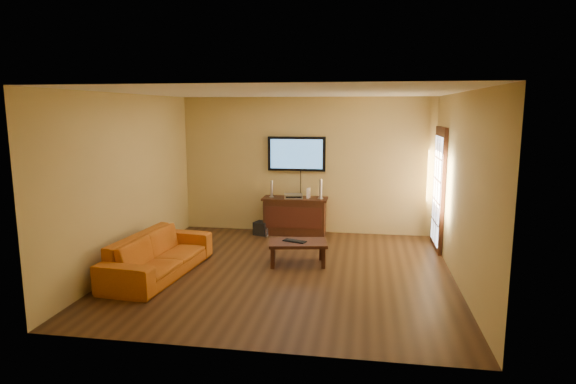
% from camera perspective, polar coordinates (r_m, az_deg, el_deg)
% --- Properties ---
extents(ground_plane, '(5.00, 5.00, 0.00)m').
position_cam_1_polar(ground_plane, '(7.49, -0.28, -9.38)').
color(ground_plane, '#341F0E').
rests_on(ground_plane, ground).
extents(room_walls, '(5.00, 5.00, 5.00)m').
position_cam_1_polar(room_walls, '(7.73, 0.47, 4.06)').
color(room_walls, tan).
rests_on(room_walls, ground).
extents(french_door, '(0.07, 1.02, 2.22)m').
position_cam_1_polar(french_door, '(8.89, 17.41, 0.21)').
color(french_door, black).
rests_on(french_door, ground).
extents(media_console, '(1.28, 0.49, 0.74)m').
position_cam_1_polar(media_console, '(9.56, 0.83, -2.84)').
color(media_console, black).
rests_on(media_console, ground).
extents(television, '(1.15, 0.08, 0.68)m').
position_cam_1_polar(television, '(9.57, 1.02, 4.54)').
color(television, black).
rests_on(television, ground).
extents(coffee_table, '(1.00, 0.70, 0.38)m').
position_cam_1_polar(coffee_table, '(7.73, 1.16, -6.28)').
color(coffee_table, black).
rests_on(coffee_table, ground).
extents(sofa, '(0.81, 2.15, 0.82)m').
position_cam_1_polar(sofa, '(7.49, -15.09, -6.42)').
color(sofa, '#B95A14').
rests_on(sofa, ground).
extents(speaker_left, '(0.09, 0.09, 0.34)m').
position_cam_1_polar(speaker_left, '(9.54, -1.96, 0.31)').
color(speaker_left, silver).
rests_on(speaker_left, media_console).
extents(speaker_right, '(0.11, 0.11, 0.39)m').
position_cam_1_polar(speaker_right, '(9.37, 3.89, 0.27)').
color(speaker_right, silver).
rests_on(speaker_right, media_console).
extents(av_receiver, '(0.40, 0.31, 0.08)m').
position_cam_1_polar(av_receiver, '(9.44, 0.65, -0.49)').
color(av_receiver, silver).
rests_on(av_receiver, media_console).
extents(game_console, '(0.06, 0.15, 0.20)m').
position_cam_1_polar(game_console, '(9.45, 2.44, -0.12)').
color(game_console, white).
rests_on(game_console, media_console).
extents(subwoofer, '(0.33, 0.33, 0.26)m').
position_cam_1_polar(subwoofer, '(9.59, -3.14, -4.29)').
color(subwoofer, black).
rests_on(subwoofer, ground).
extents(bottle, '(0.06, 0.06, 0.18)m').
position_cam_1_polar(bottle, '(9.40, -2.53, -4.87)').
color(bottle, white).
rests_on(bottle, ground).
extents(keyboard, '(0.40, 0.26, 0.02)m').
position_cam_1_polar(keyboard, '(7.70, 0.79, -5.82)').
color(keyboard, black).
rests_on(keyboard, coffee_table).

